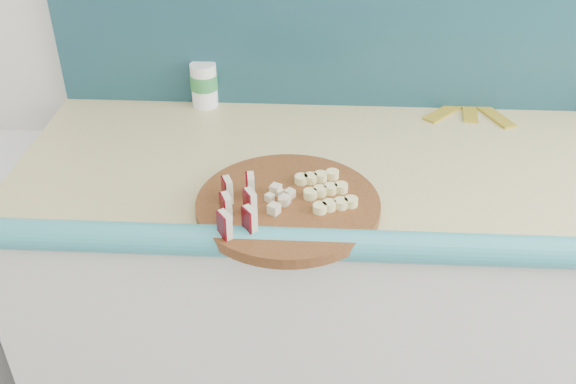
% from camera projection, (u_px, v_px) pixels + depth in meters
% --- Properties ---
extents(kitchen_counter, '(2.20, 0.63, 0.91)m').
position_uv_depth(kitchen_counter, '(485.00, 317.00, 1.64)').
color(kitchen_counter, silver).
rests_on(kitchen_counter, ground).
extents(backsplash, '(2.20, 0.02, 0.50)m').
position_uv_depth(backsplash, '(512.00, 10.00, 1.49)').
color(backsplash, teal).
rests_on(backsplash, kitchen_counter).
extents(cutting_board, '(0.46, 0.46, 0.02)m').
position_uv_depth(cutting_board, '(288.00, 205.00, 1.25)').
color(cutting_board, '#4B2810').
rests_on(cutting_board, kitchen_counter).
extents(apple_wedges, '(0.08, 0.16, 0.05)m').
position_uv_depth(apple_wedges, '(238.00, 205.00, 1.19)').
color(apple_wedges, beige).
rests_on(apple_wedges, cutting_board).
extents(apple_chunks, '(0.05, 0.06, 0.02)m').
position_uv_depth(apple_chunks, '(277.00, 199.00, 1.23)').
color(apple_chunks, beige).
rests_on(apple_chunks, cutting_board).
extents(banana_slices, '(0.13, 0.15, 0.02)m').
position_uv_depth(banana_slices, '(325.00, 190.00, 1.26)').
color(banana_slices, '#ECE490').
rests_on(banana_slices, cutting_board).
extents(canister, '(0.07, 0.07, 0.11)m').
position_uv_depth(canister, '(204.00, 84.00, 1.61)').
color(canister, white).
rests_on(canister, kitchen_counter).
extents(banana_peel, '(0.22, 0.19, 0.01)m').
position_uv_depth(banana_peel, '(469.00, 111.00, 1.61)').
color(banana_peel, gold).
rests_on(banana_peel, kitchen_counter).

